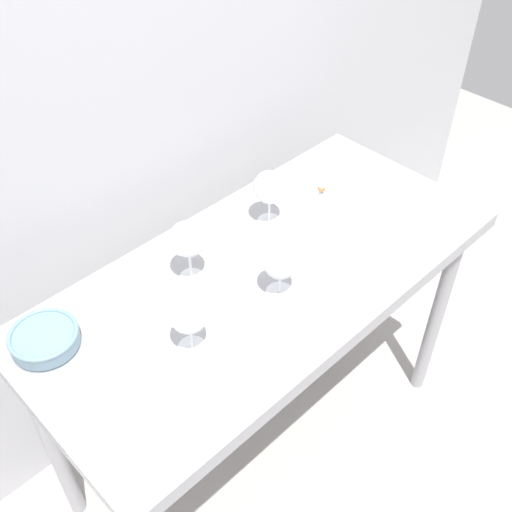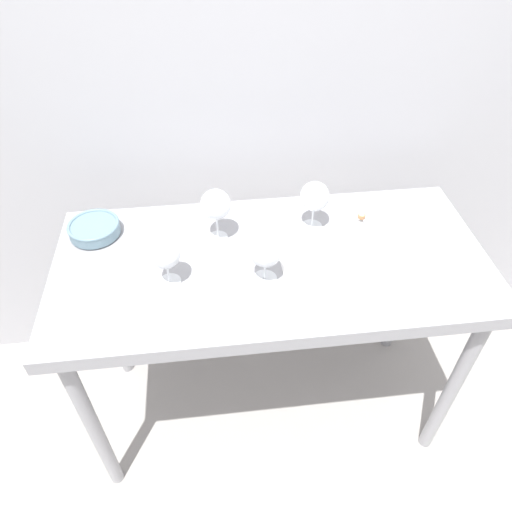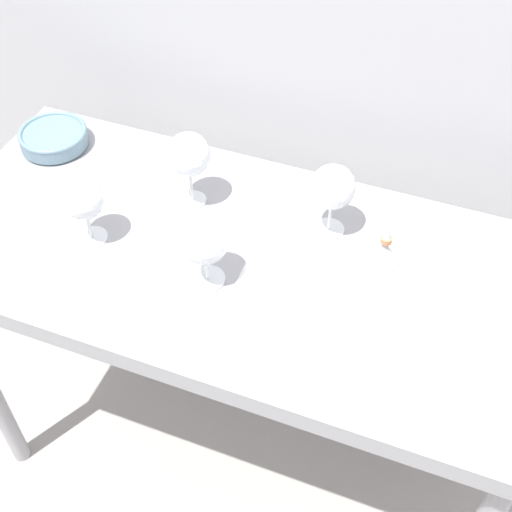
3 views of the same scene
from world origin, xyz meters
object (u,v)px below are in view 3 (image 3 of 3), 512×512
Objects in this scene: decanter_funnel at (383,257)px; tasting_sheet_upper at (101,189)px; wine_glass_near_left at (83,200)px; wine_glass_far_right at (333,188)px; wine_glass_far_left at (189,156)px; tasting_bowl at (54,137)px; wine_glass_near_center at (205,243)px; tasting_sheet_lower at (280,272)px.

tasting_sheet_upper is at bearing 178.64° from decanter_funnel.
wine_glass_far_right is at bearing 23.77° from wine_glass_near_left.
wine_glass_far_left is 0.43m from tasting_bowl.
wine_glass_near_left is at bearing -168.03° from decanter_funnel.
wine_glass_near_center is 0.87× the size of wine_glass_far_left.
tasting_bowl is (-0.19, 0.11, 0.03)m from tasting_sheet_upper.
decanter_funnel is at bearing -7.31° from wine_glass_far_left.
tasting_bowl is 0.89m from decanter_funnel.
tasting_sheet_lower is (0.49, -0.10, 0.00)m from tasting_sheet_upper.
wine_glass_near_center is at bearing -3.91° from wine_glass_near_left.
wine_glass_far_right is at bearing 44.60° from tasting_sheet_upper.
wine_glass_near_center is 0.19m from tasting_sheet_lower.
tasting_sheet_upper is (-0.35, 0.17, -0.11)m from wine_glass_near_center.
wine_glass_far_left is 0.26m from tasting_sheet_upper.
wine_glass_near_left reaches higher than wine_glass_near_center.
decanter_funnel reaches higher than tasting_sheet_upper.
tasting_sheet_upper is (-0.22, -0.04, -0.13)m from wine_glass_far_left.
wine_glass_far_right is 0.75m from tasting_bowl.
wine_glass_far_right reaches higher than wine_glass_near_center.
wine_glass_far_left is 0.48m from decanter_funnel.
wine_glass_near_left is 0.88× the size of wine_glass_far_left.
tasting_sheet_upper is 1.56× the size of tasting_bowl.
wine_glass_far_left is (-0.13, 0.21, 0.02)m from wine_glass_near_center.
tasting_bowl is (-0.68, 0.20, 0.03)m from tasting_sheet_lower.
wine_glass_near_center is 0.95× the size of tasting_bowl.
tasting_sheet_lower is (-0.06, -0.16, -0.12)m from wine_glass_far_right.
wine_glass_far_right is at bearing 3.73° from wine_glass_far_left.
wine_glass_near_left is at bearing -173.79° from tasting_sheet_lower.
wine_glass_near_left is 0.96× the size of tasting_bowl.
wine_glass_far_right is 1.28× the size of decanter_funnel.
tasting_sheet_lower is (0.43, 0.05, -0.11)m from wine_glass_near_left.
wine_glass_near_center is 1.18× the size of decanter_funnel.
wine_glass_far_right reaches higher than wine_glass_near_left.
wine_glass_near_left reaches higher than tasting_sheet_upper.
wine_glass_near_center reaches higher than decanter_funnel.
wine_glass_far_right reaches higher than tasting_bowl.
tasting_sheet_lower is at bearing 26.76° from tasting_sheet_upper.
wine_glass_near_center is at bearing -26.88° from tasting_bowl.
wine_glass_near_center is 0.61× the size of tasting_sheet_upper.
tasting_bowl reaches higher than tasting_sheet_upper.
wine_glass_far_left reaches higher than tasting_bowl.
tasting_sheet_upper is at bearing 154.41° from wine_glass_near_center.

